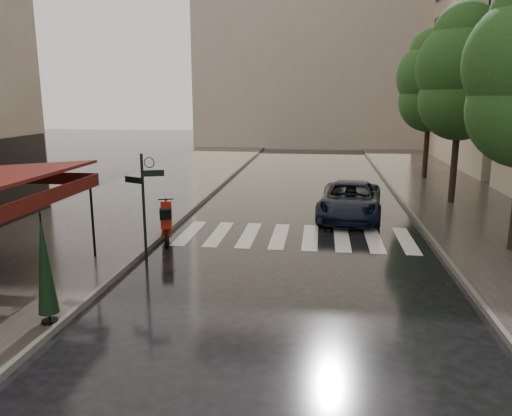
# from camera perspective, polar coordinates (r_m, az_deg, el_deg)

# --- Properties ---
(ground) EXTENTS (120.00, 120.00, 0.00)m
(ground) POSITION_cam_1_polar(r_m,az_deg,el_deg) (11.96, -11.79, -10.53)
(ground) COLOR black
(ground) RESTS_ON ground
(sidewalk_near) EXTENTS (6.00, 60.00, 0.12)m
(sidewalk_near) POSITION_cam_1_polar(r_m,az_deg,el_deg) (24.27, -12.65, 1.39)
(sidewalk_near) COLOR #38332D
(sidewalk_near) RESTS_ON ground
(sidewalk_far) EXTENTS (5.50, 60.00, 0.12)m
(sidewalk_far) POSITION_cam_1_polar(r_m,az_deg,el_deg) (23.72, 23.11, 0.42)
(sidewalk_far) COLOR #38332D
(sidewalk_far) RESTS_ON ground
(curb_near) EXTENTS (0.12, 60.00, 0.16)m
(curb_near) POSITION_cam_1_polar(r_m,az_deg,el_deg) (23.41, -5.62, 1.26)
(curb_near) COLOR #595651
(curb_near) RESTS_ON ground
(curb_far) EXTENTS (0.12, 60.00, 0.16)m
(curb_far) POSITION_cam_1_polar(r_m,az_deg,el_deg) (23.11, 16.42, 0.66)
(curb_far) COLOR #595651
(curb_far) RESTS_ON ground
(crosswalk) EXTENTS (7.85, 3.20, 0.01)m
(crosswalk) POSITION_cam_1_polar(r_m,az_deg,el_deg) (17.02, 4.46, -3.26)
(crosswalk) COLOR silver
(crosswalk) RESTS_ON ground
(signpost) EXTENTS (1.17, 0.29, 3.10)m
(signpost) POSITION_cam_1_polar(r_m,az_deg,el_deg) (14.52, -12.72, 1.12)
(signpost) COLOR black
(signpost) RESTS_ON ground
(backdrop_building) EXTENTS (22.00, 6.00, 20.00)m
(backdrop_building) POSITION_cam_1_polar(r_m,az_deg,el_deg) (48.66, 6.83, 18.81)
(backdrop_building) COLOR tan
(backdrop_building) RESTS_ON ground
(tree_mid) EXTENTS (3.80, 3.80, 8.34)m
(tree_mid) POSITION_cam_1_polar(r_m,az_deg,el_deg) (23.10, 22.47, 14.02)
(tree_mid) COLOR black
(tree_mid) RESTS_ON sidewalk_far
(tree_far) EXTENTS (3.80, 3.80, 8.16)m
(tree_far) POSITION_cam_1_polar(r_m,az_deg,el_deg) (29.96, 19.38, 13.44)
(tree_far) COLOR black
(tree_far) RESTS_ON sidewalk_far
(scooter) EXTENTS (0.86, 1.90, 1.29)m
(scooter) POSITION_cam_1_polar(r_m,az_deg,el_deg) (16.54, -10.21, -1.77)
(scooter) COLOR black
(scooter) RESTS_ON ground
(parked_car) EXTENTS (2.82, 5.25, 1.40)m
(parked_car) POSITION_cam_1_polar(r_m,az_deg,el_deg) (19.82, 10.71, 0.89)
(parked_car) COLOR black
(parked_car) RESTS_ON ground
(parasol_front) EXTENTS (0.41, 0.41, 2.31)m
(parasol_front) POSITION_cam_1_polar(r_m,az_deg,el_deg) (10.89, -23.00, -5.98)
(parasol_front) COLOR black
(parasol_front) RESTS_ON sidewalk_near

